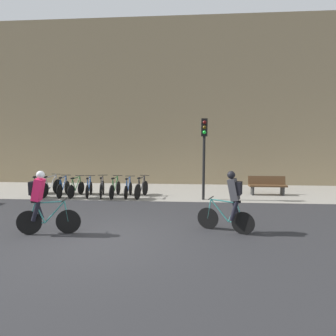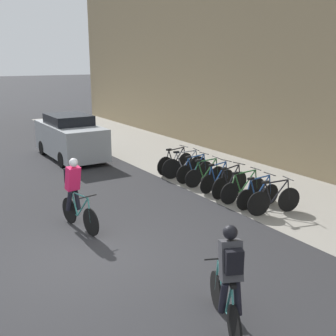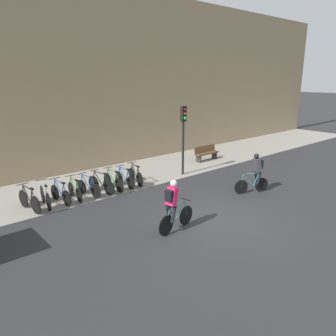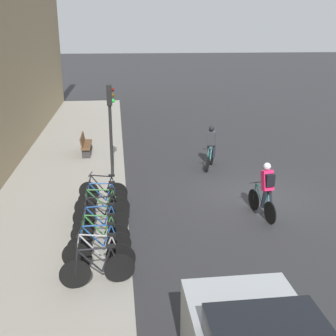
{
  "view_description": "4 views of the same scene",
  "coord_description": "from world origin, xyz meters",
  "px_view_note": "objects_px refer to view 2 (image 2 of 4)",
  "views": [
    {
      "loc": [
        2.14,
        -6.42,
        2.61
      ],
      "look_at": [
        1.46,
        3.58,
        1.54
      ],
      "focal_mm": 28.0,
      "sensor_mm": 36.0,
      "label": 1
    },
    {
      "loc": [
        7.76,
        -2.9,
        4.11
      ],
      "look_at": [
        -0.25,
        2.11,
        1.65
      ],
      "focal_mm": 45.0,
      "sensor_mm": 36.0,
      "label": 2
    },
    {
      "loc": [
        -8.37,
        -6.97,
        4.93
      ],
      "look_at": [
        0.13,
        2.92,
        1.29
      ],
      "focal_mm": 35.0,
      "sensor_mm": 36.0,
      "label": 3
    },
    {
      "loc": [
        -13.13,
        4.7,
        5.45
      ],
      "look_at": [
        -1.33,
        3.27,
        1.57
      ],
      "focal_mm": 45.0,
      "sensor_mm": 36.0,
      "label": 4
    }
  ],
  "objects_px": {
    "parked_bike_4": "(217,179)",
    "parked_bike_8": "(274,200)",
    "parked_bike_6": "(243,189)",
    "parked_bike_0": "(175,163)",
    "parked_bike_5": "(230,183)",
    "cyclist_grey": "(229,276)",
    "parked_bike_7": "(258,194)",
    "parked_bike_3": "(206,175)",
    "parked_bike_1": "(185,166)",
    "cyclist_pink": "(75,191)",
    "parked_bike_2": "(195,170)",
    "parked_car": "(70,137)"
  },
  "relations": [
    {
      "from": "cyclist_grey",
      "to": "parked_bike_1",
      "type": "distance_m",
      "value": 8.79
    },
    {
      "from": "parked_bike_2",
      "to": "parked_bike_3",
      "type": "relative_size",
      "value": 1.03
    },
    {
      "from": "parked_bike_7",
      "to": "parked_car",
      "type": "relative_size",
      "value": 0.37
    },
    {
      "from": "parked_bike_6",
      "to": "parked_bike_0",
      "type": "bearing_deg",
      "value": 179.97
    },
    {
      "from": "parked_bike_5",
      "to": "parked_bike_7",
      "type": "bearing_deg",
      "value": -0.03
    },
    {
      "from": "cyclist_grey",
      "to": "parked_bike_4",
      "type": "relative_size",
      "value": 1.14
    },
    {
      "from": "parked_bike_1",
      "to": "parked_bike_4",
      "type": "xyz_separation_m",
      "value": [
        1.85,
        -0.0,
        -0.04
      ]
    },
    {
      "from": "parked_bike_5",
      "to": "parked_car",
      "type": "xyz_separation_m",
      "value": [
        -7.46,
        -2.42,
        0.5
      ]
    },
    {
      "from": "cyclist_grey",
      "to": "parked_car",
      "type": "xyz_separation_m",
      "value": [
        -12.6,
        1.96,
        -0.05
      ]
    },
    {
      "from": "parked_bike_0",
      "to": "parked_bike_1",
      "type": "xyz_separation_m",
      "value": [
        0.61,
        -0.0,
        0.01
      ]
    },
    {
      "from": "parked_bike_0",
      "to": "parked_bike_3",
      "type": "distance_m",
      "value": 1.84
    },
    {
      "from": "parked_bike_5",
      "to": "parked_bike_7",
      "type": "height_order",
      "value": "parked_bike_5"
    },
    {
      "from": "parked_bike_5",
      "to": "cyclist_grey",
      "type": "bearing_deg",
      "value": -40.41
    },
    {
      "from": "parked_bike_1",
      "to": "parked_bike_4",
      "type": "relative_size",
      "value": 1.13
    },
    {
      "from": "parked_bike_3",
      "to": "parked_bike_7",
      "type": "distance_m",
      "value": 2.46
    },
    {
      "from": "parked_bike_7",
      "to": "cyclist_grey",
      "type": "bearing_deg",
      "value": -48.2
    },
    {
      "from": "parked_bike_0",
      "to": "parked_bike_1",
      "type": "height_order",
      "value": "parked_bike_1"
    },
    {
      "from": "parked_bike_4",
      "to": "parked_bike_5",
      "type": "bearing_deg",
      "value": 0.02
    },
    {
      "from": "cyclist_pink",
      "to": "parked_car",
      "type": "bearing_deg",
      "value": 161.49
    },
    {
      "from": "parked_bike_2",
      "to": "parked_bike_8",
      "type": "xyz_separation_m",
      "value": [
        3.69,
        0.0,
        0.02
      ]
    },
    {
      "from": "parked_bike_2",
      "to": "parked_bike_5",
      "type": "relative_size",
      "value": 0.97
    },
    {
      "from": "parked_bike_5",
      "to": "parked_car",
      "type": "bearing_deg",
      "value": -162.04
    },
    {
      "from": "parked_bike_6",
      "to": "parked_car",
      "type": "xyz_separation_m",
      "value": [
        -8.07,
        -2.42,
        0.5
      ]
    },
    {
      "from": "parked_bike_1",
      "to": "parked_bike_7",
      "type": "height_order",
      "value": "parked_bike_1"
    },
    {
      "from": "cyclist_pink",
      "to": "parked_bike_6",
      "type": "relative_size",
      "value": 1.05
    },
    {
      "from": "parked_bike_0",
      "to": "parked_bike_4",
      "type": "distance_m",
      "value": 2.46
    },
    {
      "from": "cyclist_grey",
      "to": "parked_bike_3",
      "type": "height_order",
      "value": "cyclist_grey"
    },
    {
      "from": "cyclist_pink",
      "to": "parked_bike_4",
      "type": "height_order",
      "value": "cyclist_pink"
    },
    {
      "from": "parked_bike_7",
      "to": "parked_bike_8",
      "type": "xyz_separation_m",
      "value": [
        0.61,
        0.0,
        0.03
      ]
    },
    {
      "from": "parked_bike_0",
      "to": "parked_bike_8",
      "type": "relative_size",
      "value": 1.03
    },
    {
      "from": "cyclist_pink",
      "to": "parked_bike_0",
      "type": "distance_m",
      "value": 5.74
    },
    {
      "from": "parked_bike_0",
      "to": "parked_bike_7",
      "type": "height_order",
      "value": "parked_bike_0"
    },
    {
      "from": "parked_car",
      "to": "parked_bike_0",
      "type": "bearing_deg",
      "value": 28.89
    },
    {
      "from": "cyclist_pink",
      "to": "parked_bike_3",
      "type": "xyz_separation_m",
      "value": [
        -1.13,
        4.88,
        -0.57
      ]
    },
    {
      "from": "parked_bike_4",
      "to": "parked_car",
      "type": "distance_m",
      "value": 7.28
    },
    {
      "from": "parked_bike_4",
      "to": "parked_bike_8",
      "type": "bearing_deg",
      "value": 0.02
    },
    {
      "from": "parked_bike_3",
      "to": "parked_bike_7",
      "type": "height_order",
      "value": "parked_bike_3"
    },
    {
      "from": "parked_bike_1",
      "to": "parked_bike_3",
      "type": "relative_size",
      "value": 1.11
    },
    {
      "from": "parked_bike_3",
      "to": "parked_bike_5",
      "type": "xyz_separation_m",
      "value": [
        1.23,
        0.0,
        0.02
      ]
    },
    {
      "from": "cyclist_pink",
      "to": "parked_bike_8",
      "type": "relative_size",
      "value": 1.1
    },
    {
      "from": "parked_bike_2",
      "to": "parked_bike_6",
      "type": "xyz_separation_m",
      "value": [
        2.46,
        -0.0,
        0.0
      ]
    },
    {
      "from": "parked_bike_3",
      "to": "parked_car",
      "type": "relative_size",
      "value": 0.36
    },
    {
      "from": "parked_bike_3",
      "to": "parked_bike_6",
      "type": "xyz_separation_m",
      "value": [
        1.85,
        -0.0,
        0.01
      ]
    },
    {
      "from": "parked_car",
      "to": "parked_bike_5",
      "type": "bearing_deg",
      "value": 17.96
    },
    {
      "from": "parked_bike_2",
      "to": "parked_bike_7",
      "type": "xyz_separation_m",
      "value": [
        3.07,
        -0.0,
        -0.01
      ]
    },
    {
      "from": "parked_bike_3",
      "to": "parked_bike_8",
      "type": "bearing_deg",
      "value": 0.02
    },
    {
      "from": "parked_bike_2",
      "to": "parked_bike_8",
      "type": "height_order",
      "value": "parked_bike_8"
    },
    {
      "from": "parked_bike_0",
      "to": "parked_bike_6",
      "type": "height_order",
      "value": "parked_bike_0"
    },
    {
      "from": "parked_car",
      "to": "parked_bike_2",
      "type": "bearing_deg",
      "value": 23.31
    },
    {
      "from": "parked_bike_1",
      "to": "parked_bike_2",
      "type": "bearing_deg",
      "value": -0.03
    }
  ]
}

